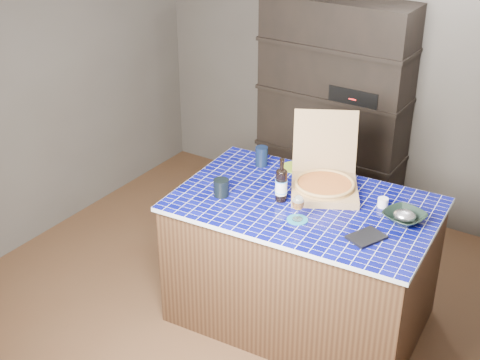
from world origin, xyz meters
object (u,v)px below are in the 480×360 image
Objects in this scene: kitchen_island at (302,261)px; pizza_box at (324,182)px; wine_glass at (298,203)px; dvd_case at (366,237)px; bowl at (404,217)px; mead_bottle at (281,184)px.

pizza_box reaches higher than kitchen_island.
kitchen_island is at bearing 106.30° from wine_glass.
wine_glass is 0.79× the size of dvd_case.
bowl is at bearing 7.17° from kitchen_island.
mead_bottle is at bearing 142.49° from wine_glass.
wine_glass reaches higher than bowl.
kitchen_island is 10.41× the size of wine_glass.
bowl is at bearing -36.59° from pizza_box.
kitchen_island is 0.54m from pizza_box.
kitchen_island is at bearing -168.68° from bowl.
kitchen_island is 2.61× the size of pizza_box.
bowl is (0.11, 0.29, 0.02)m from dvd_case.
mead_bottle is at bearing -167.48° from dvd_case.
mead_bottle reaches higher than dvd_case.
kitchen_island is at bearing -176.49° from dvd_case.
mead_bottle is 1.78× the size of wine_glass.
bowl is at bearing 31.68° from wine_glass.
pizza_box reaches higher than dvd_case.
wine_glass reaches higher than dvd_case.
wine_glass is at bearing -151.87° from dvd_case.
dvd_case is (0.48, -0.17, 0.45)m from kitchen_island.
pizza_box is 3.15× the size of dvd_case.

